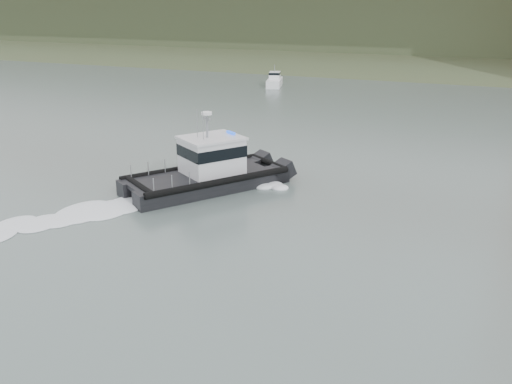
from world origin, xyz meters
TOP-DOWN VIEW (x-y plane):
  - ground at (0.00, 0.00)m, footprint 400.00×400.00m
  - headlands at (0.00, 125.50)m, footprint 500.00×105.36m
  - patrol_boat at (-4.51, 13.76)m, footprint 9.31×11.33m
  - motorboat at (-17.86, 59.29)m, footprint 3.45×6.04m

SIDE VIEW (x-z plane):
  - ground at x=0.00m, z-range 0.00..0.00m
  - motorboat at x=-17.86m, z-range -0.79..2.36m
  - patrol_boat at x=-4.51m, z-range -1.33..3.98m
  - headlands at x=0.00m, z-range -6.52..20.61m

